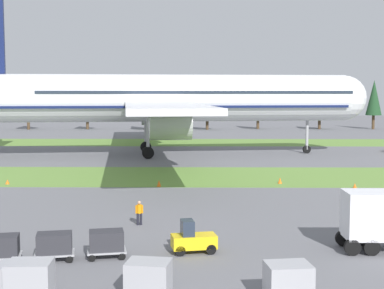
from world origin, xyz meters
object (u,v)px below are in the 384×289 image
(ground_crew_marshaller, at_px, (139,212))
(baggage_tug, at_px, (193,239))
(cargo_dolly_third, at_px, (1,247))
(uld_container_2, at_px, (30,281))
(taxiway_marker_0, at_px, (7,182))
(taxiway_marker_2, at_px, (159,183))
(uld_container_3, at_px, (288,282))
(taxiway_marker_3, at_px, (355,186))
(ground_crew_loader, at_px, (369,218))
(taxiway_marker_1, at_px, (280,181))
(airliner, at_px, (163,98))
(cargo_dolly_lead, at_px, (106,242))
(uld_container_1, at_px, (148,278))
(uld_container_0, at_px, (18,280))
(cargo_dolly_second, at_px, (54,244))

(ground_crew_marshaller, bearing_deg, baggage_tug, 107.07)
(cargo_dolly_third, distance_m, uld_container_2, 6.42)
(taxiway_marker_0, height_order, taxiway_marker_2, taxiway_marker_2)
(baggage_tug, xyz_separation_m, uld_container_3, (4.41, -7.68, 0.05))
(ground_crew_marshaller, bearing_deg, uld_container_2, 64.46)
(baggage_tug, bearing_deg, taxiway_marker_3, 133.46)
(ground_crew_marshaller, bearing_deg, taxiway_marker_2, -103.11)
(baggage_tug, height_order, ground_crew_loader, baggage_tug)
(ground_crew_marshaller, bearing_deg, taxiway_marker_1, -136.76)
(airliner, height_order, ground_crew_marshaller, airliner)
(baggage_tug, bearing_deg, cargo_dolly_lead, -90.00)
(airliner, distance_m, taxiway_marker_1, 30.23)
(airliner, distance_m, cargo_dolly_third, 53.90)
(taxiway_marker_0, bearing_deg, taxiway_marker_3, -3.77)
(ground_crew_loader, xyz_separation_m, taxiway_marker_1, (-3.12, 20.22, -0.63))
(baggage_tug, bearing_deg, cargo_dolly_third, -90.00)
(cargo_dolly_third, height_order, uld_container_3, uld_container_3)
(ground_crew_marshaller, xyz_separation_m, uld_container_1, (1.88, -13.93, -0.13))
(cargo_dolly_third, bearing_deg, uld_container_0, 15.29)
(airliner, xyz_separation_m, cargo_dolly_lead, (-0.03, -51.91, -7.58))
(uld_container_2, distance_m, taxiway_marker_2, 31.10)
(baggage_tug, relative_size, taxiway_marker_2, 4.28)
(cargo_dolly_third, relative_size, uld_container_0, 1.23)
(uld_container_0, xyz_separation_m, uld_container_3, (12.44, -0.42, 0.10))
(cargo_dolly_third, height_order, taxiway_marker_1, cargo_dolly_third)
(airliner, xyz_separation_m, taxiway_marker_3, (20.51, -28.69, -8.23))
(cargo_dolly_lead, xyz_separation_m, taxiway_marker_0, (-14.33, 25.52, -0.69))
(cargo_dolly_lead, relative_size, taxiway_marker_1, 3.95)
(uld_container_3, height_order, taxiway_marker_1, uld_container_3)
(taxiway_marker_2, bearing_deg, airliner, 92.65)
(uld_container_2, bearing_deg, cargo_dolly_second, 94.06)
(uld_container_0, relative_size, taxiway_marker_0, 4.31)
(cargo_dolly_second, relative_size, uld_container_0, 1.23)
(ground_crew_marshaller, xyz_separation_m, taxiway_marker_3, (19.49, 15.31, -0.67))
(taxiway_marker_3, bearing_deg, uld_container_1, -121.06)
(uld_container_0, xyz_separation_m, uld_container_1, (6.04, 0.25, 0.04))
(cargo_dolly_second, bearing_deg, taxiway_marker_2, 159.03)
(ground_crew_marshaller, xyz_separation_m, taxiway_marker_0, (-15.38, 17.61, -0.71))
(cargo_dolly_third, bearing_deg, uld_container_1, 49.12)
(cargo_dolly_lead, distance_m, uld_container_3, 11.48)
(cargo_dolly_lead, relative_size, taxiway_marker_2, 3.74)
(uld_container_1, height_order, taxiway_marker_1, uld_container_1)
(airliner, xyz_separation_m, uld_container_1, (2.90, -57.93, -7.69))
(uld_container_3, bearing_deg, uld_container_0, 178.09)
(taxiway_marker_0, distance_m, taxiway_marker_3, 34.95)
(cargo_dolly_third, xyz_separation_m, uld_container_0, (2.58, -5.12, -0.15))
(uld_container_1, relative_size, taxiway_marker_1, 3.22)
(airliner, height_order, ground_crew_loader, airliner)
(airliner, relative_size, ground_crew_loader, 44.24)
(cargo_dolly_lead, height_order, taxiway_marker_1, cargo_dolly_lead)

